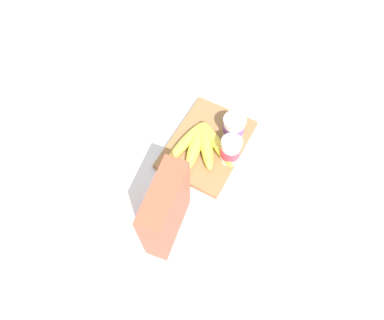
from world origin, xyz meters
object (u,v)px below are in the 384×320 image
(yogurt_cup_front, at_px, (234,127))
(yogurt_cup_back, at_px, (230,150))
(cereal_box, at_px, (166,211))
(banana_bunch, at_px, (202,144))
(cutting_board, at_px, (207,144))
(spoon, at_px, (249,110))

(yogurt_cup_front, distance_m, yogurt_cup_back, 0.09)
(cereal_box, xyz_separation_m, banana_bunch, (-0.28, -0.04, -0.09))
(cutting_board, relative_size, banana_bunch, 1.48)
(cutting_board, height_order, banana_bunch, banana_bunch)
(cutting_board, xyz_separation_m, cereal_box, (0.30, 0.03, 0.12))
(cereal_box, height_order, yogurt_cup_front, cereal_box)
(yogurt_cup_back, bearing_deg, cereal_box, -11.75)
(cereal_box, distance_m, spoon, 0.51)
(cereal_box, distance_m, yogurt_cup_back, 0.29)
(yogurt_cup_front, relative_size, spoon, 0.61)
(yogurt_cup_front, bearing_deg, cutting_board, -39.23)
(cutting_board, xyz_separation_m, banana_bunch, (0.02, -0.01, 0.03))
(cereal_box, bearing_deg, banana_bunch, 179.06)
(cereal_box, bearing_deg, yogurt_cup_back, 159.81)
(spoon, bearing_deg, yogurt_cup_front, -1.58)
(yogurt_cup_front, height_order, spoon, yogurt_cup_front)
(spoon, bearing_deg, cutting_board, -16.94)
(cereal_box, relative_size, yogurt_cup_front, 3.10)
(yogurt_cup_front, bearing_deg, yogurt_cup_back, 18.64)
(banana_bunch, distance_m, spoon, 0.24)
(cutting_board, height_order, spoon, cutting_board)
(cutting_board, bearing_deg, spoon, 163.06)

